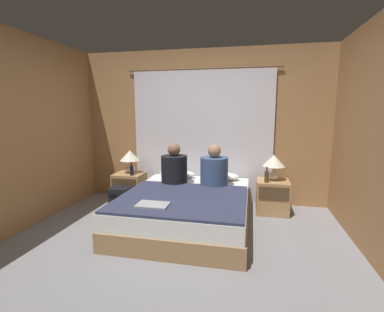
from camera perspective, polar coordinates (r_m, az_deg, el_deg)
name	(u,v)px	position (r m, az deg, el deg)	size (l,w,h in m)	color
ground_plane	(172,251)	(3.22, -4.19, -18.94)	(16.00, 16.00, 0.00)	gray
wall_back	(202,127)	(4.66, 2.10, 5.98)	(4.16, 0.06, 2.50)	#A37547
wall_left	(2,134)	(3.96, -34.35, 3.75)	(0.06, 3.80, 2.50)	#A37547
curtain_panel	(201,137)	(4.61, 1.95, 3.99)	(2.51, 0.02, 2.19)	silver
bed	(187,209)	(3.80, -0.96, -10.76)	(1.61, 1.98, 0.44)	#99754C
nightstand_left	(130,188)	(4.78, -12.65, -6.36)	(0.47, 0.44, 0.49)	#A87F51
nightstand_right	(272,197)	(4.37, 16.16, -7.99)	(0.47, 0.44, 0.49)	#A87F51
lamp_left	(130,158)	(4.71, -12.63, -0.30)	(0.33, 0.33, 0.38)	silver
lamp_right	(274,163)	(4.30, 16.42, -1.38)	(0.33, 0.33, 0.38)	silver
pillow_left	(177,174)	(4.55, -3.06, -3.69)	(0.58, 0.31, 0.12)	white
pillow_right	(221,176)	(4.42, 5.89, -4.12)	(0.58, 0.31, 0.12)	white
blanket_on_bed	(182,198)	(3.46, -2.07, -8.69)	(1.55, 1.34, 0.03)	#2D334C
person_left_in_bed	(174,168)	(4.14, -3.67, -2.44)	(0.39, 0.39, 0.61)	black
person_right_in_bed	(214,170)	(4.02, 4.56, -2.85)	(0.40, 0.40, 0.61)	#38517A
beer_bottle_on_left_stand	(132,170)	(4.54, -12.26, -2.86)	(0.06, 0.06, 0.22)	black
beer_bottle_on_right_stand	(267,176)	(4.15, 15.04, -4.05)	(0.06, 0.06, 0.23)	#513819
laptop_on_bed	(153,205)	(3.20, -8.06, -9.86)	(0.36, 0.24, 0.02)	#9EA0A5
backpack_on_floor	(120,198)	(4.42, -14.49, -8.26)	(0.31, 0.25, 0.37)	black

